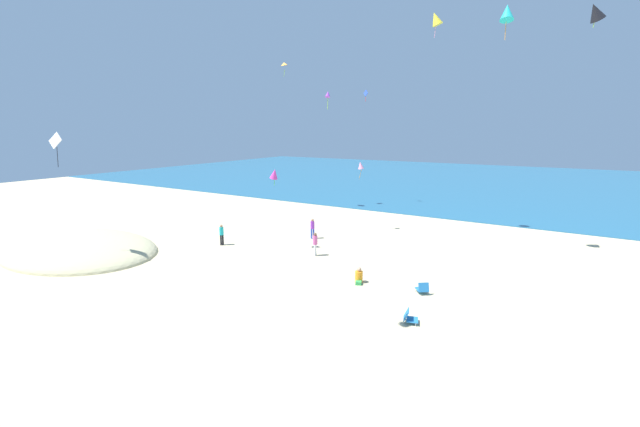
{
  "coord_description": "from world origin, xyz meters",
  "views": [
    {
      "loc": [
        10.22,
        -9.4,
        7.7
      ],
      "look_at": [
        0.0,
        7.6,
        3.48
      ],
      "focal_mm": 22.17,
      "sensor_mm": 36.0,
      "label": 1
    }
  ],
  "objects_px": {
    "kite_white": "(55,141)",
    "kite_black": "(596,12)",
    "kite_purple": "(328,94)",
    "kite_yellow": "(436,19)",
    "person_0": "(312,227)",
    "beach_chair_near_camera": "(422,288)",
    "kite_teal": "(507,12)",
    "person_3": "(359,277)",
    "kite_blue": "(366,93)",
    "person_2": "(222,233)",
    "kite_orange": "(284,64)",
    "beach_chair_mid_beach": "(409,317)",
    "kite_magenta": "(274,174)",
    "kite_pink": "(361,165)",
    "person_1": "(315,242)"
  },
  "relations": [
    {
      "from": "kite_orange",
      "to": "person_0",
      "type": "bearing_deg",
      "value": -44.8
    },
    {
      "from": "person_1",
      "to": "kite_purple",
      "type": "relative_size",
      "value": 1.08
    },
    {
      "from": "kite_black",
      "to": "kite_magenta",
      "type": "height_order",
      "value": "kite_black"
    },
    {
      "from": "person_3",
      "to": "kite_yellow",
      "type": "height_order",
      "value": "kite_yellow"
    },
    {
      "from": "kite_purple",
      "to": "kite_yellow",
      "type": "bearing_deg",
      "value": 31.85
    },
    {
      "from": "person_0",
      "to": "beach_chair_near_camera",
      "type": "bearing_deg",
      "value": -169.39
    },
    {
      "from": "kite_purple",
      "to": "kite_yellow",
      "type": "relative_size",
      "value": 0.77
    },
    {
      "from": "person_1",
      "to": "person_2",
      "type": "bearing_deg",
      "value": -5.92
    },
    {
      "from": "kite_purple",
      "to": "kite_black",
      "type": "bearing_deg",
      "value": 5.56
    },
    {
      "from": "beach_chair_near_camera",
      "to": "kite_magenta",
      "type": "relative_size",
      "value": 0.73
    },
    {
      "from": "person_2",
      "to": "kite_orange",
      "type": "relative_size",
      "value": 1.08
    },
    {
      "from": "beach_chair_mid_beach",
      "to": "kite_purple",
      "type": "xyz_separation_m",
      "value": [
        -10.32,
        11.19,
        9.97
      ]
    },
    {
      "from": "beach_chair_mid_beach",
      "to": "person_1",
      "type": "height_order",
      "value": "person_1"
    },
    {
      "from": "kite_purple",
      "to": "kite_magenta",
      "type": "height_order",
      "value": "kite_purple"
    },
    {
      "from": "kite_yellow",
      "to": "kite_teal",
      "type": "bearing_deg",
      "value": -32.09
    },
    {
      "from": "person_3",
      "to": "kite_black",
      "type": "xyz_separation_m",
      "value": [
        8.99,
        9.87,
        13.59
      ]
    },
    {
      "from": "kite_yellow",
      "to": "kite_black",
      "type": "relative_size",
      "value": 1.28
    },
    {
      "from": "kite_teal",
      "to": "kite_white",
      "type": "relative_size",
      "value": 1.07
    },
    {
      "from": "kite_purple",
      "to": "kite_teal",
      "type": "relative_size",
      "value": 0.66
    },
    {
      "from": "person_3",
      "to": "kite_blue",
      "type": "xyz_separation_m",
      "value": [
        -9.34,
        20.66,
        10.99
      ]
    },
    {
      "from": "person_2",
      "to": "kite_pink",
      "type": "xyz_separation_m",
      "value": [
        1.65,
        18.33,
        3.29
      ]
    },
    {
      "from": "beach_chair_mid_beach",
      "to": "kite_yellow",
      "type": "xyz_separation_m",
      "value": [
        -3.91,
        15.17,
        15.06
      ]
    },
    {
      "from": "kite_purple",
      "to": "kite_white",
      "type": "xyz_separation_m",
      "value": [
        -9.09,
        -14.33,
        -3.14
      ]
    },
    {
      "from": "person_2",
      "to": "kite_white",
      "type": "bearing_deg",
      "value": -113.93
    },
    {
      "from": "kite_magenta",
      "to": "kite_orange",
      "type": "bearing_deg",
      "value": 122.97
    },
    {
      "from": "kite_teal",
      "to": "kite_blue",
      "type": "bearing_deg",
      "value": 140.78
    },
    {
      "from": "beach_chair_mid_beach",
      "to": "person_2",
      "type": "distance_m",
      "value": 15.16
    },
    {
      "from": "kite_purple",
      "to": "kite_blue",
      "type": "distance_m",
      "value": 12.65
    },
    {
      "from": "beach_chair_near_camera",
      "to": "kite_purple",
      "type": "relative_size",
      "value": 0.6
    },
    {
      "from": "person_3",
      "to": "kite_teal",
      "type": "height_order",
      "value": "kite_teal"
    },
    {
      "from": "person_3",
      "to": "kite_magenta",
      "type": "distance_m",
      "value": 8.95
    },
    {
      "from": "kite_white",
      "to": "kite_black",
      "type": "bearing_deg",
      "value": 32.62
    },
    {
      "from": "beach_chair_mid_beach",
      "to": "kite_yellow",
      "type": "relative_size",
      "value": 0.41
    },
    {
      "from": "kite_yellow",
      "to": "kite_teal",
      "type": "relative_size",
      "value": 0.85
    },
    {
      "from": "kite_white",
      "to": "person_0",
      "type": "bearing_deg",
      "value": 52.14
    },
    {
      "from": "person_2",
      "to": "kite_white",
      "type": "xyz_separation_m",
      "value": [
        -4.85,
        -7.32,
        6.25
      ]
    },
    {
      "from": "kite_pink",
      "to": "beach_chair_mid_beach",
      "type": "bearing_deg",
      "value": -60.18
    },
    {
      "from": "beach_chair_mid_beach",
      "to": "kite_teal",
      "type": "relative_size",
      "value": 0.35
    },
    {
      "from": "beach_chair_mid_beach",
      "to": "person_3",
      "type": "xyz_separation_m",
      "value": [
        -3.63,
        2.85,
        0.06
      ]
    },
    {
      "from": "kite_pink",
      "to": "beach_chair_near_camera",
      "type": "bearing_deg",
      "value": -57.17
    },
    {
      "from": "kite_blue",
      "to": "kite_black",
      "type": "bearing_deg",
      "value": -30.48
    },
    {
      "from": "kite_magenta",
      "to": "kite_white",
      "type": "distance_m",
      "value": 12.24
    },
    {
      "from": "person_0",
      "to": "person_1",
      "type": "xyz_separation_m",
      "value": [
        2.25,
        -3.28,
        0.01
      ]
    },
    {
      "from": "person_1",
      "to": "person_3",
      "type": "xyz_separation_m",
      "value": [
        4.27,
        -2.64,
        -0.54
      ]
    },
    {
      "from": "person_3",
      "to": "kite_purple",
      "type": "xyz_separation_m",
      "value": [
        -6.69,
        8.34,
        9.91
      ]
    },
    {
      "from": "person_0",
      "to": "kite_yellow",
      "type": "distance_m",
      "value": 17.0
    },
    {
      "from": "kite_blue",
      "to": "beach_chair_mid_beach",
      "type": "bearing_deg",
      "value": -61.12
    },
    {
      "from": "beach_chair_mid_beach",
      "to": "kite_teal",
      "type": "bearing_deg",
      "value": 66.78
    },
    {
      "from": "person_0",
      "to": "kite_pink",
      "type": "distance_m",
      "value": 14.4
    },
    {
      "from": "person_3",
      "to": "kite_teal",
      "type": "relative_size",
      "value": 0.4
    }
  ]
}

